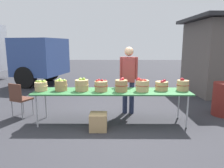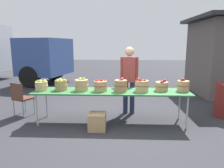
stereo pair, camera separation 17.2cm
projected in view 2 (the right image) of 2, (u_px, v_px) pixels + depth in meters
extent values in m
plane|color=#2D2D33|center=(111.00, 122.00, 4.83)|extent=(40.00, 40.00, 0.00)
cube|color=#2D6B38|center=(111.00, 91.00, 4.69)|extent=(3.50, 0.76, 0.03)
cylinder|color=#B2B2B7|center=(37.00, 110.00, 4.54)|extent=(0.04, 0.04, 0.72)
cylinder|color=#B2B2B7|center=(187.00, 112.00, 4.40)|extent=(0.04, 0.04, 0.72)
cylinder|color=#B2B2B7|center=(46.00, 103.00, 5.13)|extent=(0.04, 0.04, 0.72)
cylinder|color=#B2B2B7|center=(179.00, 104.00, 4.99)|extent=(0.04, 0.04, 0.72)
cylinder|color=tan|center=(41.00, 86.00, 4.74)|extent=(0.28, 0.28, 0.20)
torus|color=tan|center=(41.00, 85.00, 4.73)|extent=(0.30, 0.30, 0.01)
sphere|color=#8CB738|center=(44.00, 81.00, 4.69)|extent=(0.07, 0.07, 0.07)
sphere|color=#8CB738|center=(41.00, 81.00, 4.77)|extent=(0.07, 0.07, 0.07)
sphere|color=#7AA833|center=(38.00, 81.00, 4.74)|extent=(0.07, 0.07, 0.07)
sphere|color=#8CB738|center=(45.00, 81.00, 4.80)|extent=(0.07, 0.07, 0.07)
sphere|color=#9EC647|center=(40.00, 81.00, 4.69)|extent=(0.08, 0.08, 0.08)
sphere|color=#7AA833|center=(43.00, 82.00, 4.69)|extent=(0.07, 0.07, 0.07)
sphere|color=#7AA833|center=(44.00, 82.00, 4.70)|extent=(0.06, 0.06, 0.06)
cylinder|color=#A87F51|center=(61.00, 85.00, 4.74)|extent=(0.27, 0.27, 0.23)
torus|color=#A87F51|center=(61.00, 85.00, 4.74)|extent=(0.29, 0.29, 0.01)
sphere|color=#9EC647|center=(64.00, 80.00, 4.68)|extent=(0.07, 0.07, 0.07)
sphere|color=#9EC647|center=(61.00, 80.00, 4.72)|extent=(0.07, 0.07, 0.07)
sphere|color=#9EC647|center=(57.00, 81.00, 4.66)|extent=(0.07, 0.07, 0.07)
sphere|color=#9EC647|center=(58.00, 80.00, 4.69)|extent=(0.07, 0.07, 0.07)
sphere|color=#8CB738|center=(60.00, 79.00, 4.73)|extent=(0.07, 0.07, 0.07)
sphere|color=#7AA833|center=(60.00, 81.00, 4.65)|extent=(0.07, 0.07, 0.07)
sphere|color=#8CB738|center=(62.00, 81.00, 4.74)|extent=(0.07, 0.07, 0.07)
cylinder|color=tan|center=(82.00, 85.00, 4.70)|extent=(0.30, 0.30, 0.25)
torus|color=tan|center=(82.00, 85.00, 4.70)|extent=(0.32, 0.32, 0.01)
sphere|color=#9EC647|center=(80.00, 79.00, 4.65)|extent=(0.08, 0.08, 0.08)
sphere|color=#8CB738|center=(83.00, 79.00, 4.67)|extent=(0.07, 0.07, 0.07)
sphere|color=#7AA833|center=(80.00, 79.00, 4.77)|extent=(0.07, 0.07, 0.07)
sphere|color=#7AA833|center=(83.00, 80.00, 4.70)|extent=(0.07, 0.07, 0.07)
cylinder|color=tan|center=(101.00, 86.00, 4.64)|extent=(0.29, 0.29, 0.23)
torus|color=maroon|center=(101.00, 86.00, 4.64)|extent=(0.31, 0.31, 0.01)
sphere|color=maroon|center=(99.00, 80.00, 4.72)|extent=(0.07, 0.07, 0.07)
sphere|color=maroon|center=(99.00, 81.00, 4.66)|extent=(0.07, 0.07, 0.07)
sphere|color=maroon|center=(101.00, 81.00, 4.62)|extent=(0.07, 0.07, 0.07)
sphere|color=#B22319|center=(97.00, 81.00, 4.60)|extent=(0.08, 0.08, 0.08)
sphere|color=maroon|center=(105.00, 81.00, 4.69)|extent=(0.07, 0.07, 0.07)
cylinder|color=#A87F51|center=(121.00, 86.00, 4.60)|extent=(0.27, 0.27, 0.26)
torus|color=maroon|center=(121.00, 85.00, 4.59)|extent=(0.29, 0.29, 0.01)
sphere|color=maroon|center=(120.00, 81.00, 4.55)|extent=(0.07, 0.07, 0.07)
sphere|color=maroon|center=(122.00, 79.00, 4.66)|extent=(0.07, 0.07, 0.07)
sphere|color=maroon|center=(122.00, 80.00, 4.57)|extent=(0.08, 0.08, 0.08)
sphere|color=#B22319|center=(122.00, 79.00, 4.60)|extent=(0.07, 0.07, 0.07)
cylinder|color=tan|center=(142.00, 86.00, 4.60)|extent=(0.29, 0.29, 0.25)
torus|color=maroon|center=(142.00, 85.00, 4.60)|extent=(0.31, 0.31, 0.01)
sphere|color=#B22319|center=(145.00, 81.00, 4.54)|extent=(0.07, 0.07, 0.07)
sphere|color=maroon|center=(137.00, 80.00, 4.59)|extent=(0.07, 0.07, 0.07)
sphere|color=#B22319|center=(143.00, 81.00, 4.57)|extent=(0.07, 0.07, 0.07)
sphere|color=maroon|center=(138.00, 79.00, 4.63)|extent=(0.08, 0.08, 0.08)
sphere|color=#B22319|center=(138.00, 80.00, 4.57)|extent=(0.07, 0.07, 0.07)
sphere|color=#B22319|center=(140.00, 80.00, 4.52)|extent=(0.07, 0.07, 0.07)
cylinder|color=tan|center=(162.00, 86.00, 4.68)|extent=(0.28, 0.28, 0.20)
torus|color=maroon|center=(162.00, 86.00, 4.68)|extent=(0.30, 0.30, 0.01)
sphere|color=maroon|center=(162.00, 82.00, 4.59)|extent=(0.08, 0.08, 0.08)
sphere|color=#B22319|center=(162.00, 82.00, 4.65)|extent=(0.07, 0.07, 0.07)
sphere|color=maroon|center=(162.00, 82.00, 4.57)|extent=(0.07, 0.07, 0.07)
sphere|color=maroon|center=(164.00, 81.00, 4.70)|extent=(0.07, 0.07, 0.07)
cylinder|color=tan|center=(183.00, 86.00, 4.64)|extent=(0.26, 0.26, 0.24)
torus|color=maroon|center=(183.00, 85.00, 4.64)|extent=(0.28, 0.28, 0.01)
sphere|color=maroon|center=(182.00, 80.00, 4.61)|extent=(0.08, 0.08, 0.08)
sphere|color=maroon|center=(183.00, 81.00, 4.61)|extent=(0.06, 0.06, 0.06)
sphere|color=#B22319|center=(183.00, 80.00, 4.63)|extent=(0.07, 0.07, 0.07)
sphere|color=#B22319|center=(182.00, 80.00, 4.65)|extent=(0.07, 0.07, 0.07)
sphere|color=maroon|center=(183.00, 80.00, 4.63)|extent=(0.07, 0.07, 0.07)
sphere|color=maroon|center=(183.00, 80.00, 4.62)|extent=(0.06, 0.06, 0.06)
cylinder|color=#262D4C|center=(132.00, 98.00, 5.37)|extent=(0.12, 0.12, 0.84)
cylinder|color=#262D4C|center=(125.00, 98.00, 5.39)|extent=(0.12, 0.12, 0.84)
cube|color=maroon|center=(129.00, 70.00, 5.24)|extent=(0.34, 0.26, 0.63)
sphere|color=tan|center=(130.00, 51.00, 5.16)|extent=(0.23, 0.23, 0.23)
cylinder|color=maroon|center=(137.00, 68.00, 5.21)|extent=(0.09, 0.09, 0.56)
cylinder|color=maroon|center=(122.00, 68.00, 5.26)|extent=(0.09, 0.09, 0.56)
cube|color=#334C8C|center=(45.00, 57.00, 9.35)|extent=(2.23, 2.46, 1.60)
cube|color=black|center=(62.00, 49.00, 9.06)|extent=(0.44, 1.73, 0.80)
cylinder|color=black|center=(54.00, 71.00, 10.44)|extent=(0.94, 0.48, 0.90)
cylinder|color=black|center=(30.00, 77.00, 8.65)|extent=(0.94, 0.48, 0.90)
cube|color=brown|center=(23.00, 98.00, 5.24)|extent=(0.53, 0.53, 0.04)
cube|color=brown|center=(17.00, 91.00, 5.04)|extent=(0.38, 0.20, 0.40)
cylinder|color=gray|center=(34.00, 106.00, 5.35)|extent=(0.02, 0.02, 0.42)
cylinder|color=gray|center=(25.00, 105.00, 5.50)|extent=(0.02, 0.02, 0.42)
cylinder|color=gray|center=(23.00, 110.00, 5.05)|extent=(0.02, 0.02, 0.42)
cylinder|color=gray|center=(14.00, 108.00, 5.21)|extent=(0.02, 0.02, 0.42)
cube|color=tan|center=(97.00, 122.00, 4.37)|extent=(0.36, 0.36, 0.36)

